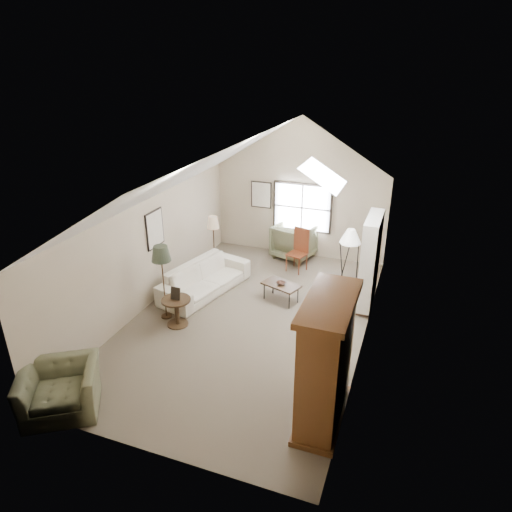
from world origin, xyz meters
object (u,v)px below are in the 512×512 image
(armchair_near, at_px, (60,389))
(side_table, at_px, (177,312))
(coffee_table, at_px, (281,292))
(armchair_far, at_px, (295,241))
(armoire, at_px, (326,362))
(sofa, at_px, (205,278))
(side_chair, at_px, (297,251))

(armchair_near, relative_size, side_table, 1.91)
(coffee_table, bearing_deg, armchair_far, 98.93)
(side_table, bearing_deg, armchair_far, 72.47)
(armoire, xyz_separation_m, armchair_near, (-4.12, -1.30, -0.70))
(armoire, xyz_separation_m, sofa, (-3.70, 3.26, -0.73))
(armoire, relative_size, side_table, 3.45)
(armchair_near, bearing_deg, armoire, -15.28)
(side_chair, bearing_deg, coffee_table, -69.98)
(sofa, bearing_deg, armoire, -117.52)
(armoire, xyz_separation_m, armchair_far, (-2.20, 6.10, -0.60))
(armoire, height_order, side_chair, armoire)
(armchair_near, distance_m, coffee_table, 5.31)
(armchair_far, relative_size, side_chair, 0.92)
(armchair_near, relative_size, side_chair, 1.02)
(sofa, height_order, side_chair, side_chair)
(armoire, bearing_deg, coffee_table, 117.27)
(coffee_table, height_order, side_chair, side_chair)
(sofa, xyz_separation_m, side_chair, (1.81, 1.96, 0.23))
(side_table, xyz_separation_m, side_chair, (1.71, 3.56, 0.28))
(sofa, relative_size, coffee_table, 2.88)
(side_chair, bearing_deg, armchair_far, 126.36)
(sofa, height_order, armchair_near, armchair_near)
(side_table, bearing_deg, coffee_table, 44.74)
(sofa, distance_m, armchair_near, 4.58)
(sofa, distance_m, armchair_far, 3.21)
(side_table, bearing_deg, side_chair, 64.28)
(armoire, distance_m, armchair_far, 6.51)
(sofa, bearing_deg, side_chair, -28.91)
(side_table, distance_m, side_chair, 3.96)
(armchair_near, bearing_deg, armchair_far, 42.67)
(sofa, distance_m, coffee_table, 1.93)
(armoire, height_order, coffee_table, armoire)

